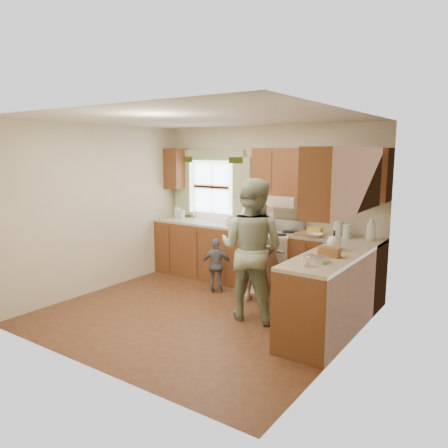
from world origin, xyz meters
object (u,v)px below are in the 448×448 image
Objects in this scene: stove at (273,260)px; woman_left at (258,242)px; woman_right at (251,249)px; child at (216,266)px.

woman_left reaches higher than stove.
stove is 0.71m from woman_left.
woman_right is 2.16× the size of child.
stove is at bearing -95.70° from woman_left.
child is (-0.94, 0.56, -0.48)m from woman_right.
stove is at bearing -171.34° from child.
stove is 1.26m from woman_right.
woman_left is at bearing 146.58° from child.
woman_left is 0.96× the size of woman_right.
woman_right is at bearing 115.71° from child.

